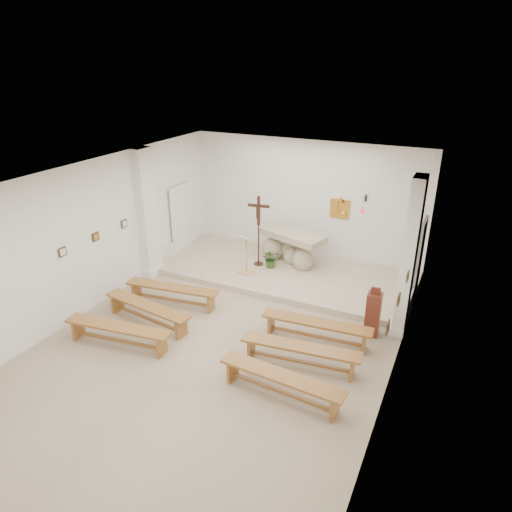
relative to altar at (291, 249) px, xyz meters
The scene contains 29 objects.
ground 4.13m from the altar, 89.18° to the right, with size 7.00×10.00×0.00m, color tan.
wall_left 5.48m from the altar, 129.95° to the right, with size 0.02×10.00×3.50m, color white.
wall_right 5.55m from the altar, 49.10° to the right, with size 0.02×10.00×3.50m, color white.
wall_back 1.51m from the altar, 86.23° to the left, with size 7.00×0.02×3.50m, color white.
ceiling 5.05m from the altar, 89.18° to the right, with size 7.00×10.00×0.02m, color silver.
sanctuary_platform 0.76m from the altar, 84.37° to the right, with size 6.98×3.00×0.15m, color beige.
pilaster_left 4.10m from the altar, 147.66° to the right, with size 0.26×0.55×3.50m, color white.
pilaster_right 4.20m from the altar, 31.44° to the right, with size 0.26×0.55×3.50m, color white.
gold_wall_relief 1.79m from the altar, 37.91° to the left, with size 0.55×0.04×0.55m, color gold.
sanctuary_lamp 2.29m from the altar, 18.66° to the left, with size 0.11×0.36×0.44m.
station_frame_left_front 6.08m from the altar, 124.86° to the right, with size 0.03×0.20×0.20m, color #3D2D1A.
station_frame_left_mid 5.31m from the altar, 131.20° to the right, with size 0.03×0.20×0.20m, color #3D2D1A.
station_frame_left_rear 4.63m from the altar, 139.66° to the right, with size 0.03×0.20×0.20m, color #3D2D1A.
station_frame_right_front 6.15m from the altar, 54.22° to the right, with size 0.03×0.20×0.20m, color #3D2D1A.
station_frame_right_mid 5.39m from the altar, 47.83° to the right, with size 0.03×0.20×0.20m, color #3D2D1A.
station_frame_right_rear 4.72m from the altar, 39.38° to the right, with size 0.03×0.20×0.20m, color #3D2D1A.
radiator_left 3.66m from the altar, 157.50° to the right, with size 0.10×0.85×0.52m, color silver.
radiator_right 3.77m from the altar, 21.81° to the right, with size 0.10×0.85×0.52m, color silver.
altar is the anchor object (origin of this frame).
lectern 1.48m from the altar, 123.97° to the right, with size 0.47×0.42×1.11m.
crucifix_stand 1.22m from the altar, 142.58° to the right, with size 0.61×0.26×2.01m.
potted_plant 0.69m from the altar, 121.39° to the right, with size 0.48×0.42×0.53m, color #2B4E1F.
donation_pedestal 3.84m from the altar, 40.89° to the right, with size 0.33×0.33×1.15m.
bench_left_front 3.76m from the altar, 118.31° to the right, with size 2.37×0.68×0.49m.
bench_right_front 3.82m from the altar, 60.13° to the right, with size 2.36×0.56×0.49m.
bench_left_second 4.63m from the altar, 112.62° to the right, with size 2.37×0.69×0.49m.
bench_right_second 4.68m from the altar, 66.05° to the right, with size 2.37×0.64×0.49m.
bench_left_third 5.54m from the altar, 108.76° to the right, with size 2.37×0.68×0.49m.
bench_right_third 5.58m from the altar, 70.09° to the right, with size 2.36×0.54×0.49m.
Camera 1 is at (4.23, -7.17, 5.62)m, focal length 32.00 mm.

